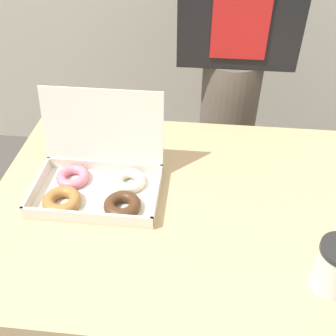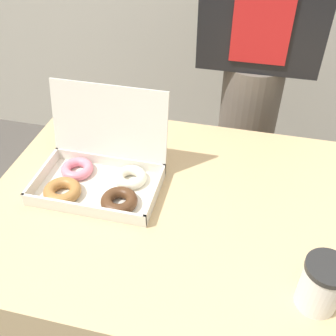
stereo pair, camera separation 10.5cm
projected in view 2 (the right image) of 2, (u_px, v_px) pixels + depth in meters
name	position (u px, v px, depth m)	size (l,w,h in m)	color
table	(196.00, 289.00, 1.30)	(1.18, 0.78, 0.77)	tan
donut_box	(99.00, 174.00, 1.09)	(0.34, 0.27, 0.25)	silver
coffee_cup	(322.00, 285.00, 0.79)	(0.09, 0.09, 0.13)	silver
person_customer	(256.00, 62.00, 1.45)	(0.42, 0.23, 1.66)	#665B51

